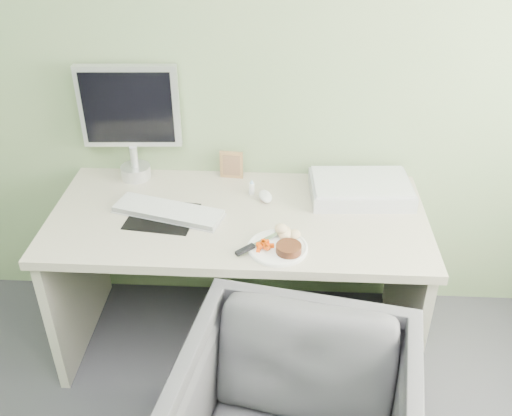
# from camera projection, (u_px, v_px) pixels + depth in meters

# --- Properties ---
(wall_back) EXTENTS (3.50, 0.00, 3.50)m
(wall_back) POSITION_uv_depth(u_px,v_px,m) (243.00, 43.00, 2.41)
(wall_back) COLOR gray
(wall_back) RESTS_ON floor
(desk) EXTENTS (1.60, 0.75, 0.73)m
(desk) POSITION_uv_depth(u_px,v_px,m) (239.00, 249.00, 2.52)
(desk) COLOR beige
(desk) RESTS_ON floor
(plate) EXTENTS (0.24, 0.24, 0.01)m
(plate) POSITION_uv_depth(u_px,v_px,m) (278.00, 248.00, 2.21)
(plate) COLOR white
(plate) RESTS_ON desk
(steak) EXTENTS (0.13, 0.13, 0.03)m
(steak) POSITION_uv_depth(u_px,v_px,m) (289.00, 249.00, 2.17)
(steak) COLOR black
(steak) RESTS_ON plate
(potato_pile) EXTENTS (0.12, 0.10, 0.06)m
(potato_pile) POSITION_uv_depth(u_px,v_px,m) (285.00, 231.00, 2.24)
(potato_pile) COLOR tan
(potato_pile) RESTS_ON plate
(carrot_heap) EXTENTS (0.06, 0.05, 0.04)m
(carrot_heap) POSITION_uv_depth(u_px,v_px,m) (265.00, 244.00, 2.19)
(carrot_heap) COLOR #E04104
(carrot_heap) RESTS_ON plate
(steak_knife) EXTENTS (0.17, 0.17, 0.02)m
(steak_knife) POSITION_uv_depth(u_px,v_px,m) (252.00, 246.00, 2.19)
(steak_knife) COLOR silver
(steak_knife) RESTS_ON plate
(mousepad) EXTENTS (0.30, 0.28, 0.00)m
(mousepad) POSITION_uv_depth(u_px,v_px,m) (162.00, 216.00, 2.41)
(mousepad) COLOR black
(mousepad) RESTS_ON desk
(keyboard) EXTENTS (0.48, 0.26, 0.02)m
(keyboard) POSITION_uv_depth(u_px,v_px,m) (168.00, 211.00, 2.42)
(keyboard) COLOR white
(keyboard) RESTS_ON desk
(computer_mouse) EXTENTS (0.08, 0.11, 0.03)m
(computer_mouse) POSITION_uv_depth(u_px,v_px,m) (265.00, 196.00, 2.52)
(computer_mouse) COLOR white
(computer_mouse) RESTS_ON desk
(photo_frame) EXTENTS (0.11, 0.02, 0.13)m
(photo_frame) POSITION_uv_depth(u_px,v_px,m) (231.00, 165.00, 2.66)
(photo_frame) COLOR #A06C4A
(photo_frame) RESTS_ON desk
(eyedrop_bottle) EXTENTS (0.03, 0.03, 0.07)m
(eyedrop_bottle) POSITION_uv_depth(u_px,v_px,m) (252.00, 187.00, 2.55)
(eyedrop_bottle) COLOR white
(eyedrop_bottle) RESTS_ON desk
(scanner) EXTENTS (0.46, 0.32, 0.07)m
(scanner) POSITION_uv_depth(u_px,v_px,m) (360.00, 190.00, 2.53)
(scanner) COLOR #A6A8AD
(scanner) RESTS_ON desk
(monitor) EXTENTS (0.45, 0.14, 0.54)m
(monitor) POSITION_uv_depth(u_px,v_px,m) (130.00, 116.00, 2.55)
(monitor) COLOR silver
(monitor) RESTS_ON desk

